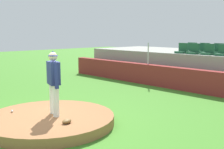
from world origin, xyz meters
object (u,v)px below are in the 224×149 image
(fielding_glove, at_px, (67,121))
(stadium_chair_4, at_px, (191,49))
(stadium_chair_2, at_px, (208,51))
(pitcher, at_px, (54,78))
(stadium_chair_3, at_px, (223,52))
(baseball, at_px, (12,111))
(stadium_chair_0, at_px, (182,50))
(stadium_chair_1, at_px, (194,51))
(stadium_chair_5, at_px, (204,50))
(stadium_chair_6, at_px, (218,51))

(fielding_glove, distance_m, stadium_chair_4, 9.34)
(stadium_chair_2, bearing_deg, pitcher, 87.94)
(pitcher, relative_size, stadium_chair_4, 3.56)
(stadium_chair_2, bearing_deg, stadium_chair_3, 178.08)
(baseball, height_order, stadium_chair_0, stadium_chair_0)
(stadium_chair_2, relative_size, stadium_chair_3, 1.00)
(baseball, distance_m, stadium_chair_0, 8.83)
(fielding_glove, height_order, stadium_chair_3, stadium_chair_3)
(pitcher, height_order, stadium_chair_0, pitcher)
(stadium_chair_0, bearing_deg, baseball, 90.14)
(fielding_glove, distance_m, stadium_chair_0, 8.48)
(stadium_chair_4, bearing_deg, fielding_glove, 102.25)
(pitcher, distance_m, baseball, 1.64)
(stadium_chair_1, distance_m, stadium_chair_5, 0.91)
(stadium_chair_3, relative_size, stadium_chair_6, 1.00)
(fielding_glove, xyz_separation_m, stadium_chair_3, (0.14, 8.15, 1.36))
(stadium_chair_4, bearing_deg, baseball, 90.35)
(stadium_chair_0, bearing_deg, stadium_chair_5, -126.33)
(pitcher, relative_size, baseball, 24.07)
(fielding_glove, distance_m, stadium_chair_3, 8.26)
(stadium_chair_1, bearing_deg, stadium_chair_4, -52.49)
(fielding_glove, bearing_deg, stadium_chair_1, -14.18)
(stadium_chair_2, bearing_deg, fielding_glove, 93.90)
(baseball, bearing_deg, stadium_chair_5, 86.18)
(stadium_chair_5, bearing_deg, stadium_chair_6, 179.48)
(stadium_chair_6, bearing_deg, stadium_chair_3, 126.85)
(fielding_glove, height_order, stadium_chair_4, stadium_chair_4)
(stadium_chair_0, relative_size, stadium_chair_2, 1.00)
(stadium_chair_6, bearing_deg, stadium_chair_5, -0.52)
(stadium_chair_0, height_order, stadium_chair_6, same)
(fielding_glove, xyz_separation_m, stadium_chair_6, (-0.53, 9.04, 1.36))
(stadium_chair_4, xyz_separation_m, stadium_chair_5, (0.70, 0.02, 0.00))
(fielding_glove, bearing_deg, stadium_chair_2, -19.17)
(stadium_chair_3, relative_size, stadium_chair_4, 1.00)
(stadium_chair_3, relative_size, stadium_chair_5, 1.00)
(stadium_chair_1, xyz_separation_m, stadium_chair_6, (0.74, 0.91, 0.00))
(stadium_chair_0, bearing_deg, stadium_chair_3, -179.76)
(stadium_chair_5, bearing_deg, pitcher, 92.67)
(fielding_glove, distance_m, stadium_chair_5, 9.23)
(stadium_chair_0, bearing_deg, fielding_glove, 103.28)
(stadium_chair_2, distance_m, stadium_chair_5, 1.12)
(baseball, relative_size, fielding_glove, 0.25)
(stadium_chair_1, height_order, stadium_chair_6, same)
(stadium_chair_2, height_order, stadium_chair_5, same)
(baseball, distance_m, stadium_chair_2, 8.96)
(pitcher, distance_m, stadium_chair_0, 8.04)
(baseball, height_order, stadium_chair_2, stadium_chair_2)
(pitcher, xyz_separation_m, fielding_glove, (0.85, -0.18, -0.98))
(pitcher, relative_size, stadium_chair_6, 3.56)
(fielding_glove, height_order, stadium_chair_1, stadium_chair_1)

